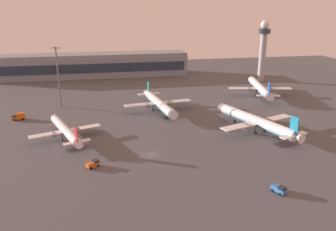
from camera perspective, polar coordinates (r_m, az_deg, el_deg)
ground_plane at (r=120.76m, az=-2.68°, el=-6.45°), size 416.00×416.00×0.00m
terminal_building at (r=256.26m, az=-12.47°, el=8.15°), size 136.38×22.40×16.40m
control_tower at (r=241.61m, az=15.51°, el=10.95°), size 8.00×8.00×40.01m
airplane_taxiway_distant at (r=144.41m, az=14.50°, el=-0.97°), size 34.85×44.28×11.70m
airplane_terminal_side at (r=138.77m, az=-16.64°, el=-2.38°), size 26.84×34.08×9.06m
airplane_far_stand at (r=167.18m, az=-1.58°, el=2.09°), size 33.72×43.18×11.09m
airplane_near_gate at (r=203.59m, az=15.02°, el=4.44°), size 35.34×45.12×11.66m
cargo_loader at (r=113.61m, az=-12.32°, el=-7.86°), size 4.54×3.88×2.25m
baggage_tractor at (r=101.95m, az=17.95°, el=-11.52°), size 3.49×4.58×2.25m
catering_truck at (r=169.51m, az=-23.52°, el=-0.13°), size 6.02×3.49×3.05m
apron_light_central at (r=179.58m, az=-17.79°, el=6.60°), size 4.80×0.90×30.44m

